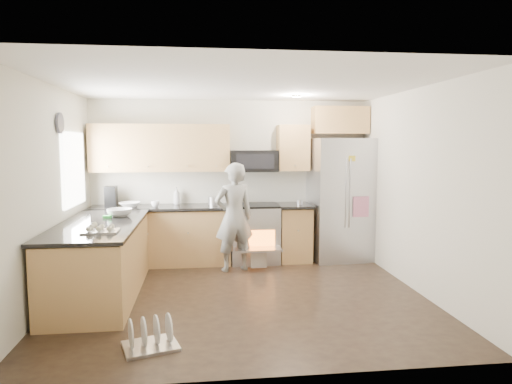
{
  "coord_description": "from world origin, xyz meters",
  "views": [
    {
      "loc": [
        -0.49,
        -5.49,
        1.89
      ],
      "look_at": [
        0.23,
        0.5,
        1.26
      ],
      "focal_mm": 32.0,
      "sensor_mm": 36.0,
      "label": 1
    }
  ],
  "objects": [
    {
      "name": "room_shell",
      "position": [
        -0.04,
        0.02,
        1.67
      ],
      "size": [
        4.54,
        4.04,
        2.62
      ],
      "color": "beige",
      "rests_on": "ground"
    },
    {
      "name": "back_cabinet_run",
      "position": [
        -0.59,
        1.75,
        0.96
      ],
      "size": [
        4.45,
        0.64,
        2.5
      ],
      "color": "#A57D42",
      "rests_on": "ground"
    },
    {
      "name": "refrigerator",
      "position": [
        1.77,
        1.7,
        0.99
      ],
      "size": [
        1.03,
        0.83,
        1.98
      ],
      "rotation": [
        0.0,
        0.0,
        0.08
      ],
      "color": "#B7B7BC",
      "rests_on": "ground"
    },
    {
      "name": "dish_rack",
      "position": [
        -0.98,
        -1.32,
        0.08
      ],
      "size": [
        0.58,
        0.52,
        0.3
      ],
      "rotation": [
        0.0,
        0.0,
        0.3
      ],
      "color": "#B7B7BC",
      "rests_on": "ground"
    },
    {
      "name": "person",
      "position": [
        -0.01,
        1.2,
        0.81
      ],
      "size": [
        0.67,
        0.52,
        1.62
      ],
      "primitive_type": "imported",
      "rotation": [
        0.0,
        0.0,
        3.38
      ],
      "color": "gray",
      "rests_on": "ground"
    },
    {
      "name": "peninsula",
      "position": [
        -1.75,
        0.25,
        0.46
      ],
      "size": [
        0.96,
        2.36,
        1.03
      ],
      "color": "#A57D42",
      "rests_on": "ground"
    },
    {
      "name": "ground",
      "position": [
        0.0,
        0.0,
        0.0
      ],
      "size": [
        4.5,
        4.5,
        0.0
      ],
      "primitive_type": "plane",
      "color": "black",
      "rests_on": "ground"
    },
    {
      "name": "stove_range",
      "position": [
        0.35,
        1.69,
        0.68
      ],
      "size": [
        0.76,
        0.97,
        1.79
      ],
      "color": "#B7B7BC",
      "rests_on": "ground"
    }
  ]
}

